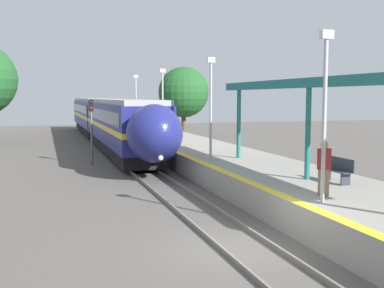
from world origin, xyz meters
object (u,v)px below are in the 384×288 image
(lamppost_mid, at_px, (211,101))
(lamppost_far, at_px, (163,100))
(lamppost_farthest, at_px, (136,99))
(platform_bench, at_px, (338,169))
(train, at_px, (106,118))
(railway_signal, at_px, (91,125))
(lamppost_near, at_px, (325,104))
(person_waiting, at_px, (324,168))

(lamppost_mid, xyz_separation_m, lamppost_far, (0.00, 9.77, 0.00))
(lamppost_far, height_order, lamppost_farthest, same)
(platform_bench, relative_size, lamppost_far, 0.32)
(train, distance_m, railway_signal, 13.21)
(railway_signal, bearing_deg, lamppost_near, -73.91)
(lamppost_mid, bearing_deg, railway_signal, 123.78)
(railway_signal, bearing_deg, lamppost_far, 25.58)
(person_waiting, xyz_separation_m, lamppost_mid, (-0.54, 8.98, 1.95))
(lamppost_farthest, bearing_deg, lamppost_mid, -90.00)
(lamppost_mid, height_order, lamppost_far, same)
(train, bearing_deg, lamppost_near, -85.21)
(person_waiting, height_order, lamppost_far, lamppost_far)
(person_waiting, distance_m, lamppost_near, 2.18)
(lamppost_near, xyz_separation_m, lamppost_mid, (0.00, 9.77, 0.00))
(lamppost_mid, height_order, lamppost_farthest, same)
(lamppost_farthest, bearing_deg, person_waiting, -88.92)
(lamppost_near, bearing_deg, lamppost_mid, 90.00)
(railway_signal, distance_m, lamppost_mid, 9.02)
(platform_bench, xyz_separation_m, railway_signal, (-7.29, 14.47, 0.92))
(railway_signal, height_order, lamppost_near, lamppost_near)
(person_waiting, bearing_deg, railway_signal, 108.52)
(platform_bench, bearing_deg, person_waiting, -133.25)
(lamppost_far, bearing_deg, train, 103.39)
(platform_bench, relative_size, lamppost_farthest, 0.32)
(person_waiting, xyz_separation_m, lamppost_near, (-0.54, -0.79, 1.95))
(lamppost_mid, relative_size, lamppost_far, 1.00)
(lamppost_mid, bearing_deg, lamppost_near, -90.00)
(person_waiting, xyz_separation_m, lamppost_farthest, (-0.54, 28.53, 1.95))
(lamppost_near, bearing_deg, platform_bench, 49.18)
(lamppost_far, bearing_deg, lamppost_mid, -90.00)
(train, bearing_deg, platform_bench, -79.95)
(railway_signal, bearing_deg, platform_bench, -63.26)
(lamppost_far, relative_size, lamppost_farthest, 1.00)
(lamppost_near, xyz_separation_m, lamppost_far, (0.00, 19.55, 0.00))
(person_waiting, distance_m, lamppost_farthest, 28.60)
(train, relative_size, lamppost_farthest, 8.55)
(train, xyz_separation_m, lamppost_mid, (2.53, -20.39, 1.63))
(person_waiting, bearing_deg, lamppost_near, -124.12)
(platform_bench, bearing_deg, train, 100.05)
(platform_bench, relative_size, lamppost_near, 0.32)
(platform_bench, distance_m, lamppost_far, 17.17)
(platform_bench, distance_m, lamppost_farthest, 26.82)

